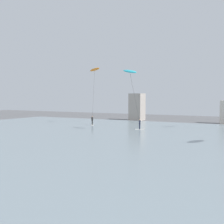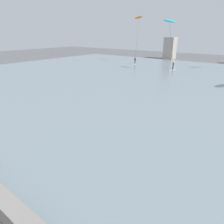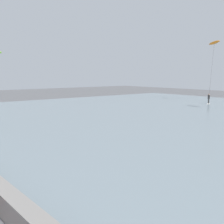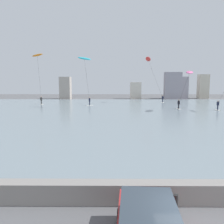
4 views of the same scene
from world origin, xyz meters
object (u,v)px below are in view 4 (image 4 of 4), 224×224
(bollard_post, at_px, (175,206))
(kitesurfer_red, at_px, (150,63))
(kitesurfer_pink, at_px, (189,76))
(kitesurfer_orange, at_px, (38,61))
(kitesurfer_cyan, at_px, (85,65))

(bollard_post, distance_m, kitesurfer_red, 46.19)
(kitesurfer_red, bearing_deg, bollard_post, -96.98)
(kitesurfer_pink, bearing_deg, kitesurfer_red, 106.38)
(kitesurfer_orange, distance_m, kitesurfer_cyan, 13.00)
(bollard_post, relative_size, kitesurfer_pink, 0.13)
(kitesurfer_red, bearing_deg, kitesurfer_pink, -73.62)
(kitesurfer_red, distance_m, kitesurfer_pink, 15.25)
(kitesurfer_red, distance_m, kitesurfer_cyan, 15.75)
(bollard_post, distance_m, kitesurfer_cyan, 38.04)
(bollard_post, xyz_separation_m, kitesurfer_cyan, (-7.65, 36.51, 7.46))
(bollard_post, height_order, kitesurfer_pink, kitesurfer_pink)
(kitesurfer_red, bearing_deg, kitesurfer_cyan, -146.90)
(kitesurfer_pink, distance_m, kitesurfer_cyan, 18.44)
(kitesurfer_orange, bearing_deg, kitesurfer_cyan, -32.63)
(kitesurfer_red, xyz_separation_m, kitesurfer_orange, (-24.08, -1.60, 0.32))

